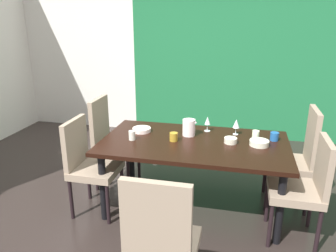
# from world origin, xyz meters

# --- Properties ---
(ground_plane) EXTENTS (5.89, 5.50, 0.02)m
(ground_plane) POSITION_xyz_m (0.00, 0.00, -0.01)
(ground_plane) COLOR #2B2220
(back_panel_interior) EXTENTS (2.05, 0.10, 2.89)m
(back_panel_interior) POSITION_xyz_m (-1.92, 2.70, 1.44)
(back_panel_interior) COLOR silver
(back_panel_interior) RESTS_ON ground_plane
(garden_window_panel) EXTENTS (3.84, 0.10, 2.89)m
(garden_window_panel) POSITION_xyz_m (1.03, 2.70, 1.44)
(garden_window_panel) COLOR #1F6E3E
(garden_window_panel) RESTS_ON ground_plane
(dining_table) EXTENTS (1.81, 1.01, 0.73)m
(dining_table) POSITION_xyz_m (0.46, 0.41, 0.65)
(dining_table) COLOR black
(dining_table) RESTS_ON ground_plane
(chair_right_near) EXTENTS (0.44, 0.44, 0.95)m
(chair_right_near) POSITION_xyz_m (1.46, 0.13, 0.53)
(chair_right_near) COLOR gray
(chair_right_near) RESTS_ON ground_plane
(chair_left_near) EXTENTS (0.45, 0.44, 0.96)m
(chair_left_near) POSITION_xyz_m (-0.55, 0.13, 0.54)
(chair_left_near) COLOR gray
(chair_left_near) RESTS_ON ground_plane
(chair_right_far) EXTENTS (0.44, 0.44, 1.05)m
(chair_right_far) POSITION_xyz_m (1.47, 0.70, 0.57)
(chair_right_far) COLOR gray
(chair_right_far) RESTS_ON ground_plane
(chair_left_far) EXTENTS (0.45, 0.44, 1.03)m
(chair_left_far) POSITION_xyz_m (-0.55, 0.70, 0.56)
(chair_left_far) COLOR gray
(chair_left_far) RESTS_ON ground_plane
(chair_head_near) EXTENTS (0.44, 0.44, 1.03)m
(chair_head_near) POSITION_xyz_m (0.45, -0.90, 0.56)
(chair_head_near) COLOR gray
(chair_head_near) RESTS_ON ground_plane
(wine_glass_south) EXTENTS (0.06, 0.06, 0.16)m
(wine_glass_south) POSITION_xyz_m (0.55, 0.75, 0.84)
(wine_glass_south) COLOR silver
(wine_glass_south) RESTS_ON dining_table
(wine_glass_near_window) EXTENTS (0.07, 0.07, 0.16)m
(wine_glass_near_window) POSITION_xyz_m (0.85, 0.71, 0.84)
(wine_glass_near_window) COLOR silver
(wine_glass_near_window) RESTS_ON dining_table
(serving_bowl_corner) EXTENTS (0.19, 0.19, 0.04)m
(serving_bowl_corner) POSITION_xyz_m (-0.13, 0.57, 0.75)
(serving_bowl_corner) COLOR white
(serving_bowl_corner) RESTS_ON dining_table
(serving_bowl_north) EXTENTS (0.18, 0.18, 0.05)m
(serving_bowl_north) POSITION_xyz_m (1.07, 0.45, 0.75)
(serving_bowl_north) COLOR beige
(serving_bowl_north) RESTS_ON dining_table
(serving_bowl_right) EXTENTS (0.12, 0.12, 0.05)m
(serving_bowl_right) POSITION_xyz_m (0.81, 0.45, 0.76)
(serving_bowl_right) COLOR beige
(serving_bowl_right) RESTS_ON dining_table
(cup_left) EXTENTS (0.08, 0.08, 0.08)m
(cup_left) POSITION_xyz_m (1.22, 0.62, 0.77)
(cup_left) COLOR #1F579C
(cup_left) RESTS_ON dining_table
(cup_rear) EXTENTS (0.08, 0.08, 0.08)m
(cup_rear) POSITION_xyz_m (0.26, 0.39, 0.77)
(cup_rear) COLOR #AA8225
(cup_rear) RESTS_ON dining_table
(cup_east) EXTENTS (0.06, 0.06, 0.09)m
(cup_east) POSITION_xyz_m (-0.15, 0.32, 0.78)
(cup_east) COLOR silver
(cup_east) RESTS_ON dining_table
(cup_near_shelf) EXTENTS (0.07, 0.07, 0.10)m
(cup_near_shelf) POSITION_xyz_m (1.04, 0.60, 0.78)
(cup_near_shelf) COLOR #E1EFC7
(cup_near_shelf) RESTS_ON dining_table
(pitcher_center) EXTENTS (0.15, 0.13, 0.17)m
(pitcher_center) POSITION_xyz_m (0.38, 0.57, 0.81)
(pitcher_center) COLOR white
(pitcher_center) RESTS_ON dining_table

